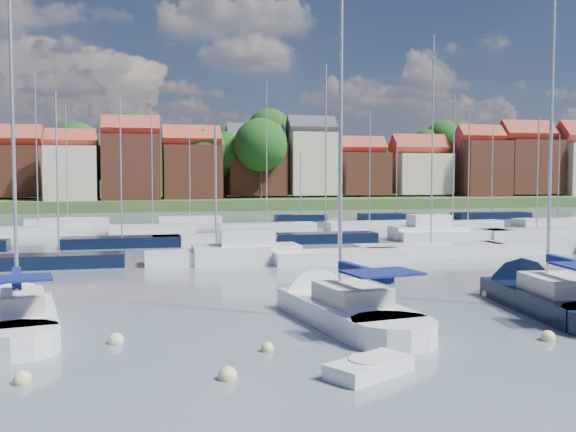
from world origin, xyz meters
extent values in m
plane|color=#495763|center=(0.00, 40.00, 0.00)|extent=(260.00, 260.00, 0.00)
cube|color=white|center=(-16.58, 3.31, 0.25)|extent=(3.62, 6.59, 1.20)
cone|color=white|center=(-17.24, 7.15, 0.25)|extent=(3.08, 3.43, 2.60)
cylinder|color=white|center=(-16.05, 0.24, 0.25)|extent=(3.00, 3.00, 1.20)
cube|color=beige|center=(-16.50, 2.88, 1.20)|extent=(2.23, 2.87, 0.70)
cylinder|color=#B2B2B7|center=(-16.65, 3.74, 6.62)|extent=(0.14, 0.14, 11.54)
cylinder|color=#B2B2B7|center=(-16.36, 2.03, 2.05)|extent=(0.69, 3.43, 0.10)
cube|color=#101753|center=(-16.36, 2.03, 2.20)|extent=(0.86, 3.29, 0.35)
cube|color=#101753|center=(-16.16, 0.92, 2.35)|extent=(2.44, 1.91, 0.08)
cube|color=white|center=(-4.31, 2.14, 0.25)|extent=(4.02, 7.55, 1.20)
cone|color=white|center=(-4.98, 6.58, 0.25)|extent=(3.48, 3.90, 2.99)
cylinder|color=white|center=(-3.78, -1.42, 0.25)|extent=(3.40, 3.40, 1.20)
cube|color=beige|center=(-4.24, 1.64, 1.20)|extent=(2.51, 3.27, 0.70)
cylinder|color=#B2B2B7|center=(-4.39, 2.63, 7.50)|extent=(0.14, 0.14, 13.30)
cylinder|color=#B2B2B7|center=(-4.09, 0.66, 2.05)|extent=(0.69, 3.96, 0.10)
cube|color=#101753|center=(-4.09, 0.66, 2.20)|extent=(0.86, 3.79, 0.35)
cube|color=#101753|center=(-3.90, -0.63, 2.35)|extent=(2.78, 2.15, 0.08)
cube|color=black|center=(5.03, 2.22, 0.25)|extent=(4.25, 8.20, 1.20)
cone|color=black|center=(5.66, 7.08, 0.25)|extent=(3.73, 4.20, 3.27)
cube|color=beige|center=(4.96, 1.68, 1.20)|extent=(2.69, 3.53, 0.70)
cylinder|color=#B2B2B7|center=(5.10, 2.76, 8.28)|extent=(0.14, 0.14, 14.85)
cylinder|color=#B2B2B7|center=(4.82, 0.60, 2.05)|extent=(0.66, 4.33, 0.10)
cube|color=#101753|center=(4.82, 0.60, 2.20)|extent=(0.83, 4.14, 0.35)
cube|color=white|center=(-5.77, -4.47, 0.19)|extent=(2.93, 2.40, 0.52)
cylinder|color=white|center=(-5.77, -4.47, 0.34)|extent=(1.24, 1.24, 0.34)
sphere|color=beige|center=(-15.39, -3.00, 0.00)|extent=(0.52, 0.52, 0.52)
sphere|color=beige|center=(-9.81, -3.92, 0.00)|extent=(0.55, 0.55, 0.55)
sphere|color=beige|center=(-8.14, -1.32, 0.00)|extent=(0.42, 0.42, 0.42)
sphere|color=beige|center=(1.67, -2.20, 0.00)|extent=(0.51, 0.51, 0.51)
sphere|color=beige|center=(3.91, 5.69, 0.00)|extent=(0.45, 0.45, 0.45)
sphere|color=beige|center=(-13.01, 0.83, 0.00)|extent=(0.54, 0.54, 0.54)
cube|color=black|center=(-17.11, 20.54, 0.35)|extent=(8.01, 2.24, 1.00)
cylinder|color=#B2B2B7|center=(-17.11, 20.54, 5.93)|extent=(0.12, 0.12, 10.16)
cube|color=white|center=(-7.27, 20.20, 0.35)|extent=(9.22, 2.58, 1.00)
cylinder|color=#B2B2B7|center=(-7.27, 20.20, 4.94)|extent=(0.12, 0.12, 8.18)
cube|color=white|center=(0.63, 18.61, 0.35)|extent=(8.78, 2.46, 1.00)
cylinder|color=#B2B2B7|center=(0.63, 18.61, 6.38)|extent=(0.12, 0.12, 11.06)
cube|color=white|center=(8.23, 20.67, 0.35)|extent=(10.79, 3.02, 1.00)
cylinder|color=#B2B2B7|center=(8.23, 20.67, 8.29)|extent=(0.12, 0.12, 14.87)
cube|color=white|center=(17.98, 21.03, 0.35)|extent=(10.13, 2.84, 1.00)
cylinder|color=#B2B2B7|center=(17.98, 21.03, 5.65)|extent=(0.12, 0.12, 9.59)
cube|color=white|center=(-5.31, 20.00, 0.50)|extent=(7.00, 2.60, 1.40)
cube|color=white|center=(-5.31, 20.00, 1.60)|extent=(3.50, 2.20, 1.30)
cube|color=black|center=(-13.55, 31.64, 0.35)|extent=(9.30, 2.60, 1.00)
cylinder|color=#B2B2B7|center=(-13.55, 31.64, 6.59)|extent=(0.12, 0.12, 11.48)
cube|color=white|center=(-5.94, 32.01, 0.35)|extent=(10.40, 2.91, 1.00)
cylinder|color=#B2B2B7|center=(-5.94, 32.01, 5.24)|extent=(0.12, 0.12, 8.77)
cube|color=black|center=(3.48, 31.28, 0.35)|extent=(8.80, 2.46, 1.00)
cylinder|color=#B2B2B7|center=(3.48, 31.28, 8.01)|extent=(0.12, 0.12, 14.33)
cube|color=white|center=(15.40, 31.16, 0.35)|extent=(10.73, 3.00, 1.00)
cylinder|color=#B2B2B7|center=(15.40, 31.16, 6.92)|extent=(0.12, 0.12, 12.14)
cube|color=white|center=(23.82, 30.97, 0.35)|extent=(10.48, 2.93, 1.00)
cylinder|color=#B2B2B7|center=(23.82, 30.97, 5.99)|extent=(0.12, 0.12, 10.28)
cube|color=white|center=(13.46, 32.00, 0.50)|extent=(7.00, 2.60, 1.40)
cube|color=white|center=(13.46, 32.00, 1.60)|extent=(3.50, 2.20, 1.30)
cube|color=white|center=(-21.71, 44.21, 0.35)|extent=(9.71, 2.72, 1.00)
cylinder|color=#B2B2B7|center=(-21.71, 44.21, 8.29)|extent=(0.12, 0.12, 14.88)
cube|color=white|center=(-10.84, 44.51, 0.35)|extent=(8.49, 2.38, 1.00)
cylinder|color=#B2B2B7|center=(-10.84, 44.51, 6.51)|extent=(0.12, 0.12, 11.31)
cube|color=white|center=(0.79, 43.78, 0.35)|extent=(10.16, 2.85, 1.00)
cylinder|color=#B2B2B7|center=(0.79, 43.78, 8.15)|extent=(0.12, 0.12, 14.59)
cube|color=white|center=(12.17, 43.90, 0.35)|extent=(9.53, 2.67, 1.00)
cylinder|color=#B2B2B7|center=(12.17, 43.90, 6.81)|extent=(0.12, 0.12, 11.91)
cube|color=white|center=(23.16, 42.50, 0.35)|extent=(7.62, 2.13, 1.00)
cylinder|color=#B2B2B7|center=(23.16, 42.50, 6.91)|extent=(0.12, 0.12, 12.13)
cube|color=white|center=(35.22, 43.59, 0.35)|extent=(10.17, 2.85, 1.00)
cylinder|color=#B2B2B7|center=(35.22, 43.59, 5.72)|extent=(0.12, 0.12, 9.73)
cube|color=white|center=(-20.26, 56.56, 0.35)|extent=(9.24, 2.59, 1.00)
cylinder|color=#B2B2B7|center=(-20.26, 56.56, 7.43)|extent=(0.12, 0.12, 13.17)
cube|color=white|center=(-6.08, 57.30, 0.35)|extent=(7.57, 2.12, 1.00)
cylinder|color=#B2B2B7|center=(-6.08, 57.30, 5.97)|extent=(0.12, 0.12, 10.24)
cube|color=black|center=(7.88, 57.47, 0.35)|extent=(6.58, 1.84, 1.00)
cylinder|color=#B2B2B7|center=(7.88, 57.47, 4.85)|extent=(0.12, 0.12, 8.01)
cube|color=black|center=(20.94, 57.40, 0.35)|extent=(9.92, 2.78, 1.00)
cylinder|color=#B2B2B7|center=(20.94, 57.40, 6.31)|extent=(0.12, 0.12, 10.92)
cube|color=black|center=(34.28, 56.37, 0.35)|extent=(10.55, 2.95, 1.00)
cylinder|color=#B2B2B7|center=(34.28, 56.37, 6.61)|extent=(0.12, 0.12, 11.51)
cube|color=#3A572B|center=(0.00, 117.00, 0.30)|extent=(200.00, 70.00, 3.00)
cube|color=#3A572B|center=(0.00, 142.00, 5.00)|extent=(200.00, 60.00, 14.00)
cube|color=brown|center=(-33.65, 97.79, 6.56)|extent=(10.37, 9.97, 8.73)
cube|color=#98382C|center=(-33.65, 97.79, 12.20)|extent=(10.57, 5.13, 5.13)
cube|color=beige|center=(-22.74, 89.00, 6.08)|extent=(8.09, 8.80, 8.96)
cube|color=#98382C|center=(-22.74, 89.00, 11.55)|extent=(8.25, 4.00, 4.00)
cube|color=brown|center=(-13.35, 89.94, 7.08)|extent=(9.36, 10.17, 10.97)
cube|color=#98382C|center=(-13.35, 89.94, 13.72)|extent=(9.54, 4.63, 4.63)
cube|color=brown|center=(-3.04, 91.65, 6.31)|extent=(9.90, 8.56, 9.42)
cube|color=#98382C|center=(-3.04, 91.65, 12.23)|extent=(10.10, 4.90, 4.90)
cube|color=brown|center=(9.10, 96.65, 6.95)|extent=(10.59, 8.93, 9.49)
cube|color=#383A42|center=(9.10, 96.65, 12.99)|extent=(10.80, 5.24, 5.24)
cube|color=beige|center=(19.71, 95.80, 8.02)|extent=(9.01, 8.61, 11.65)
cube|color=#383A42|center=(19.71, 95.80, 14.95)|extent=(9.19, 4.46, 4.46)
cube|color=brown|center=(30.17, 97.00, 6.20)|extent=(9.10, 9.34, 8.00)
cube|color=#98382C|center=(30.17, 97.00, 11.32)|extent=(9.28, 4.50, 4.50)
cube|color=beige|center=(41.95, 96.59, 6.14)|extent=(10.86, 9.59, 7.88)
cube|color=#98382C|center=(41.95, 96.59, 11.41)|extent=(11.07, 5.37, 5.37)
cube|color=brown|center=(53.76, 93.92, 7.09)|extent=(9.18, 9.96, 10.97)
cube|color=#98382C|center=(53.76, 93.92, 13.70)|extent=(9.36, 4.54, 4.54)
cube|color=brown|center=(65.18, 95.21, 7.58)|extent=(11.39, 9.67, 10.76)
cube|color=#98382C|center=(65.18, 95.21, 14.36)|extent=(11.62, 5.64, 5.64)
cylinder|color=#382619|center=(56.77, 115.51, 8.51)|extent=(0.50, 0.50, 4.47)
sphere|color=#1F5019|center=(56.77, 115.51, 14.58)|extent=(8.18, 8.18, 8.18)
cylinder|color=#382619|center=(3.46, 95.93, 3.83)|extent=(0.50, 0.50, 4.46)
sphere|color=#1F5019|center=(3.46, 95.93, 9.88)|extent=(8.15, 8.15, 8.15)
cylinder|color=#382619|center=(15.22, 113.68, 8.58)|extent=(0.50, 0.50, 5.15)
sphere|color=#1F5019|center=(15.22, 113.68, 15.56)|extent=(9.41, 9.41, 9.41)
cylinder|color=#382619|center=(-13.54, 116.31, 8.68)|extent=(0.50, 0.50, 4.56)
sphere|color=#1F5019|center=(-13.54, 116.31, 14.87)|extent=(8.34, 8.34, 8.34)
cylinder|color=#382619|center=(-23.24, 105.25, 4.18)|extent=(0.50, 0.50, 5.15)
sphere|color=#1F5019|center=(-23.24, 105.25, 11.17)|extent=(9.42, 9.42, 9.42)
cylinder|color=#382619|center=(13.76, 104.71, 3.48)|extent=(0.50, 0.50, 3.77)
sphere|color=#1F5019|center=(13.76, 104.71, 8.60)|extent=(6.89, 6.89, 6.89)
cylinder|color=#382619|center=(9.05, 90.94, 4.21)|extent=(0.50, 0.50, 5.21)
sphere|color=#1F5019|center=(9.05, 90.94, 11.28)|extent=(9.53, 9.53, 9.53)
cylinder|color=#382619|center=(61.93, 101.62, 3.09)|extent=(0.50, 0.50, 2.97)
sphere|color=#1F5019|center=(61.93, 101.62, 7.12)|extent=(5.44, 5.44, 5.44)
cylinder|color=#382619|center=(-1.15, 93.75, 4.02)|extent=(0.50, 0.50, 4.84)
sphere|color=#1F5019|center=(-1.15, 93.75, 10.59)|extent=(8.85, 8.85, 8.85)
cylinder|color=#382619|center=(52.68, 115.72, 8.17)|extent=(0.50, 0.50, 3.72)
sphere|color=#1F5019|center=(52.68, 115.72, 13.21)|extent=(6.80, 6.80, 6.80)
cylinder|color=#382619|center=(54.05, 94.13, 3.62)|extent=(0.50, 0.50, 4.05)
sphere|color=#1F5019|center=(54.05, 94.13, 9.11)|extent=(7.40, 7.40, 7.40)
cylinder|color=#382619|center=(6.84, 113.29, 7.91)|extent=(0.50, 0.50, 3.93)
sphere|color=#1F5019|center=(6.84, 113.29, 13.24)|extent=(7.19, 7.19, 7.19)
cylinder|color=#382619|center=(30.65, 100.17, 3.51)|extent=(0.50, 0.50, 3.82)
sphere|color=#1F5019|center=(30.65, 100.17, 8.70)|extent=(6.99, 6.99, 6.99)
cylinder|color=#382619|center=(-17.44, 93.12, 3.34)|extent=(0.50, 0.50, 3.48)
sphere|color=#1F5019|center=(-17.44, 93.12, 8.07)|extent=(6.37, 6.37, 6.37)
cylinder|color=#382619|center=(57.51, 102.81, 3.09)|extent=(0.50, 0.50, 2.99)
sphere|color=#1F5019|center=(57.51, 102.81, 7.14)|extent=(5.46, 5.46, 5.46)
cylinder|color=#382619|center=(3.61, 99.04, 3.22)|extent=(0.50, 0.50, 3.25)
sphere|color=#1F5019|center=(3.61, 99.04, 7.63)|extent=(5.94, 5.94, 5.94)
cylinder|color=#382619|center=(-3.05, 100.73, 3.09)|extent=(0.50, 0.50, 2.98)
sphere|color=#1F5019|center=(-3.05, 100.73, 7.14)|extent=(5.46, 5.46, 5.46)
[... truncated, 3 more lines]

